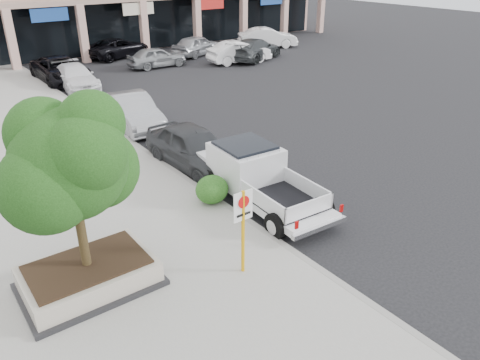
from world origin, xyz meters
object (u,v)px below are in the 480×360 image
planter (89,275)px  no_parking_sign (243,221)px  lot_car_a (157,57)px  lot_car_f (268,38)px  curb_car_c (76,77)px  curb_car_a (194,147)px  pickup_truck (263,179)px  lot_car_b (239,52)px  curb_car_d (60,70)px  curb_car_b (133,111)px  planter_tree (73,161)px  lot_car_c (255,49)px  lot_car_e (197,45)px  lot_car_d (118,48)px

planter → no_parking_sign: (3.37, -1.73, 1.16)m
lot_car_a → lot_car_f: (11.54, 1.35, 0.11)m
curb_car_c → lot_car_f: size_ratio=0.95×
planter → curb_car_a: curb_car_a is taller
planter → pickup_truck: 6.31m
planter → lot_car_b: (18.84, 19.30, 0.32)m
curb_car_d → curb_car_a: bearing=-90.9°
no_parking_sign → curb_car_b: 12.59m
planter → lot_car_a: lot_car_a is taller
lot_car_a → planter: bearing=150.3°
planter_tree → pickup_truck: size_ratio=0.70×
curb_car_c → lot_car_c: bearing=4.5°
planter_tree → lot_car_f: bearing=42.9°
planter → lot_car_b: size_ratio=0.66×
lot_car_e → lot_car_c: bearing=-165.8°
no_parking_sign → curb_car_c: size_ratio=0.48×
planter_tree → pickup_truck: planter_tree is taller
planter_tree → lot_car_d: (12.21, 26.51, -2.66)m
curb_car_d → lot_car_a: curb_car_d is taller
lot_car_c → lot_car_f: 5.48m
curb_car_a → lot_car_c: size_ratio=0.85×
curb_car_b → lot_car_f: lot_car_f is taller
curb_car_c → lot_car_d: (5.98, 7.40, 0.05)m
curb_car_a → curb_car_d: size_ratio=0.84×
curb_car_c → lot_car_f: bearing=15.2°
lot_car_e → lot_car_f: 6.94m
lot_car_c → lot_car_d: lot_car_c is taller
lot_car_a → lot_car_b: 6.18m
planter → no_parking_sign: 3.96m
planter_tree → curb_car_b: size_ratio=0.84×
planter_tree → lot_car_b: planter_tree is taller
planter → curb_car_b: size_ratio=0.67×
curb_car_d → lot_car_f: (18.52, 1.54, 0.05)m
no_parking_sign → lot_car_b: (15.47, 21.02, -0.83)m
curb_car_b → lot_car_d: curb_car_b is taller
curb_car_d → curb_car_c: bearing=-84.5°
planter → planter_tree: planter_tree is taller
planter_tree → lot_car_e: 29.43m
planter_tree → lot_car_f: 33.59m
curb_car_d → lot_car_e: 11.81m
no_parking_sign → lot_car_e: bearing=60.4°
planter → lot_car_a: bearing=58.8°
planter_tree → planter: bearing=-131.0°
lot_car_f → curb_car_d: bearing=121.2°
planter → lot_car_e: size_ratio=0.68×
curb_car_b → lot_car_f: size_ratio=0.94×
no_parking_sign → lot_car_a: no_parking_sign is taller
no_parking_sign → lot_car_e: no_parking_sign is taller
lot_car_f → planter: bearing=159.4°
no_parking_sign → lot_car_f: no_parking_sign is taller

